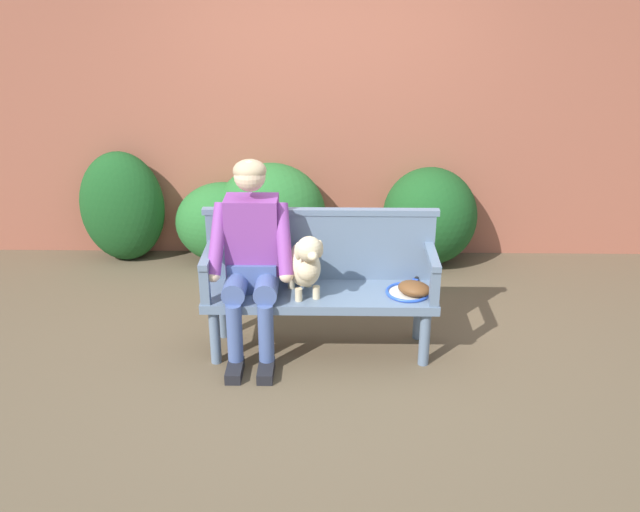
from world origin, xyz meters
TOP-DOWN VIEW (x-y plane):
  - ground_plane at (0.00, 0.00)m, footprint 40.00×40.00m
  - brick_garden_fence at (0.00, 1.86)m, footprint 8.00×0.30m
  - hedge_bush_mid_left at (-0.85, 1.51)m, footprint 0.82×0.64m
  - hedge_bush_far_left at (0.91, 1.52)m, footprint 0.80×0.79m
  - hedge_bush_mid_right at (-0.44, 1.49)m, footprint 0.93×0.77m
  - hedge_bush_far_right at (-1.72, 1.53)m, footprint 0.72×0.49m
  - garden_bench at (0.00, 0.00)m, footprint 1.52×0.47m
  - bench_backrest at (0.00, 0.20)m, footprint 1.56×0.06m
  - bench_armrest_left_end at (-0.72, -0.08)m, footprint 0.06×0.47m
  - bench_armrest_right_end at (0.72, -0.08)m, footprint 0.06×0.47m
  - person_seated at (-0.44, -0.01)m, footprint 0.56×0.63m
  - dog_on_bench at (-0.10, -0.07)m, footprint 0.30×0.45m
  - tennis_racket at (0.58, -0.00)m, footprint 0.38×0.58m
  - baseball_glove at (0.61, -0.05)m, footprint 0.28×0.26m

SIDE VIEW (x-z plane):
  - ground_plane at x=0.00m, z-range 0.00..0.00m
  - hedge_bush_mid_left at x=-0.85m, z-range 0.00..0.70m
  - garden_bench at x=0.00m, z-range 0.16..0.60m
  - hedge_bush_far_left at x=0.91m, z-range 0.00..0.84m
  - hedge_bush_mid_right at x=-0.44m, z-range 0.00..0.88m
  - tennis_racket at x=0.58m, z-range 0.44..0.47m
  - hedge_bush_far_right at x=-1.72m, z-range 0.00..0.96m
  - baseball_glove at x=0.61m, z-range 0.44..0.53m
  - bench_armrest_left_end at x=-0.72m, z-range 0.50..0.78m
  - bench_armrest_right_end at x=0.72m, z-range 0.50..0.78m
  - dog_on_bench at x=-0.10m, z-range 0.44..0.89m
  - bench_backrest at x=0.00m, z-range 0.45..0.95m
  - person_seated at x=-0.44m, z-range 0.06..1.37m
  - brick_garden_fence at x=0.00m, z-range 0.00..2.34m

